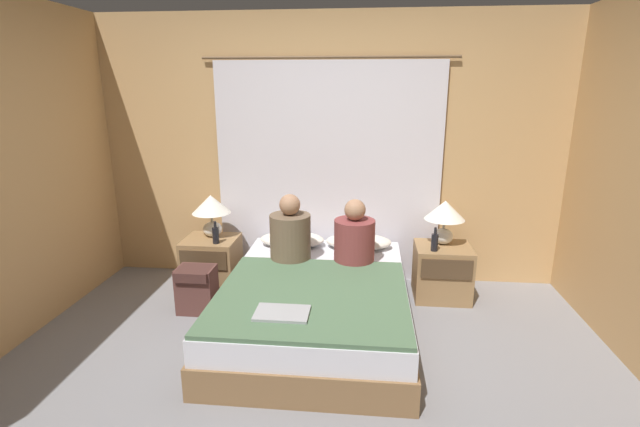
% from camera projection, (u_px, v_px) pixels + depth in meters
% --- Properties ---
extents(ground_plane, '(16.00, 16.00, 0.00)m').
position_uv_depth(ground_plane, '(304.00, 382.00, 2.99)').
color(ground_plane, gray).
extents(wall_back, '(4.45, 0.06, 2.50)m').
position_uv_depth(wall_back, '(329.00, 151.00, 4.39)').
color(wall_back, tan).
rests_on(wall_back, ground_plane).
extents(curtain_panel, '(2.31, 0.02, 2.11)m').
position_uv_depth(curtain_panel, '(328.00, 173.00, 4.38)').
color(curtain_panel, silver).
rests_on(curtain_panel, ground_plane).
extents(bed, '(1.40, 1.96, 0.41)m').
position_uv_depth(bed, '(316.00, 304.00, 3.62)').
color(bed, olive).
rests_on(bed, ground_plane).
extents(nightstand_left, '(0.49, 0.45, 0.48)m').
position_uv_depth(nightstand_left, '(212.00, 263.00, 4.36)').
color(nightstand_left, '#937047').
rests_on(nightstand_left, ground_plane).
extents(nightstand_right, '(0.49, 0.45, 0.48)m').
position_uv_depth(nightstand_right, '(442.00, 272.00, 4.15)').
color(nightstand_right, '#937047').
rests_on(nightstand_right, ground_plane).
extents(lamp_left, '(0.36, 0.36, 0.40)m').
position_uv_depth(lamp_left, '(211.00, 208.00, 4.29)').
color(lamp_left, silver).
rests_on(lamp_left, nightstand_left).
extents(lamp_right, '(0.36, 0.36, 0.40)m').
position_uv_depth(lamp_right, '(445.00, 214.00, 4.09)').
color(lamp_right, silver).
rests_on(lamp_right, nightstand_right).
extents(pillow_left, '(0.60, 0.35, 0.12)m').
position_uv_depth(pillow_left, '(292.00, 239.00, 4.31)').
color(pillow_left, silver).
rests_on(pillow_left, bed).
extents(pillow_right, '(0.60, 0.35, 0.12)m').
position_uv_depth(pillow_right, '(359.00, 242.00, 4.25)').
color(pillow_right, silver).
rests_on(pillow_right, bed).
extents(blanket_on_bed, '(1.34, 1.31, 0.03)m').
position_uv_depth(blanket_on_bed, '(312.00, 295.00, 3.27)').
color(blanket_on_bed, '#4C6B4C').
rests_on(blanket_on_bed, bed).
extents(person_left_in_bed, '(0.34, 0.34, 0.58)m').
position_uv_depth(person_left_in_bed, '(290.00, 235.00, 3.90)').
color(person_left_in_bed, brown).
rests_on(person_left_in_bed, bed).
extents(person_right_in_bed, '(0.34, 0.34, 0.55)m').
position_uv_depth(person_right_in_bed, '(354.00, 238.00, 3.85)').
color(person_right_in_bed, brown).
rests_on(person_right_in_bed, bed).
extents(beer_bottle_on_left_stand, '(0.06, 0.06, 0.21)m').
position_uv_depth(beer_bottle_on_left_stand, '(216.00, 235.00, 4.15)').
color(beer_bottle_on_left_stand, black).
rests_on(beer_bottle_on_left_stand, nightstand_left).
extents(beer_bottle_on_right_stand, '(0.06, 0.06, 0.21)m').
position_uv_depth(beer_bottle_on_right_stand, '(435.00, 242.00, 3.96)').
color(beer_bottle_on_right_stand, black).
rests_on(beer_bottle_on_right_stand, nightstand_right).
extents(laptop_on_bed, '(0.35, 0.23, 0.02)m').
position_uv_depth(laptop_on_bed, '(282.00, 313.00, 2.96)').
color(laptop_on_bed, '#9EA0A5').
rests_on(laptop_on_bed, blanket_on_bed).
extents(backpack_on_floor, '(0.31, 0.26, 0.39)m').
position_uv_depth(backpack_on_floor, '(197.00, 287.00, 3.89)').
color(backpack_on_floor, brown).
rests_on(backpack_on_floor, ground_plane).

